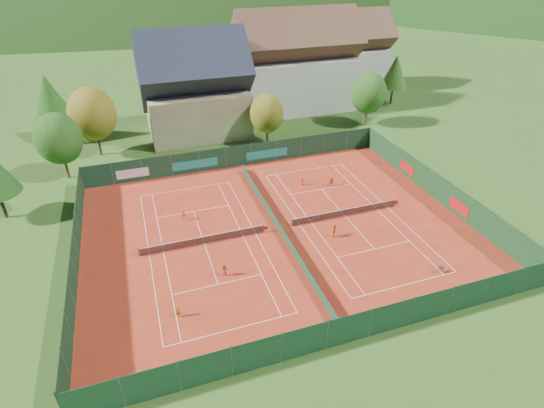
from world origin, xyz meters
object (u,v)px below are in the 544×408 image
at_px(hotel_block_a, 296,67).
at_px(player_right_far_b, 331,182).
at_px(ball_hopper, 441,268).
at_px(player_right_far_a, 302,181).
at_px(player_left_near, 178,312).
at_px(player_left_far, 183,215).
at_px(player_right_near, 334,231).
at_px(chalet, 195,91).
at_px(player_left_mid, 225,270).
at_px(hotel_block_b, 345,56).

distance_m(hotel_block_a, player_right_far_b, 30.77).
bearing_deg(ball_hopper, player_right_far_a, 106.43).
relative_size(ball_hopper, player_left_near, 0.65).
distance_m(player_left_near, player_left_far, 14.43).
xyz_separation_m(player_left_near, player_right_near, (16.94, 5.95, 0.16)).
bearing_deg(player_right_near, player_left_near, 146.74).
bearing_deg(chalet, player_left_mid, -96.61).
xyz_separation_m(chalet, player_right_far_a, (9.13, -21.84, -6.02)).
bearing_deg(player_right_far_b, player_right_near, 51.70).
relative_size(ball_hopper, player_right_far_a, 0.66).
relative_size(hotel_block_a, player_right_far_a, 17.79).
distance_m(player_left_near, player_right_near, 17.96).
bearing_deg(player_right_near, player_right_far_b, 13.36).
relative_size(chalet, player_left_near, 13.24).
height_order(hotel_block_a, player_right_far_a, hotel_block_a).
distance_m(ball_hopper, player_right_near, 10.80).
distance_m(chalet, player_left_near, 40.62).
bearing_deg(player_right_near, player_left_mid, 138.09).
distance_m(hotel_block_a, player_left_far, 40.56).
xyz_separation_m(ball_hopper, player_right_near, (-6.89, 8.31, 0.21)).
relative_size(hotel_block_b, player_left_near, 14.13).
bearing_deg(player_left_mid, chalet, 85.02).
relative_size(player_left_near, player_right_far_a, 1.01).
height_order(hotel_block_a, player_left_near, hotel_block_a).
xyz_separation_m(ball_hopper, player_right_far_b, (-2.47, 18.23, 0.08)).
distance_m(chalet, hotel_block_a, 19.94).
height_order(player_left_near, player_left_mid, player_left_mid).
bearing_deg(player_left_near, hotel_block_b, 53.45).
distance_m(player_left_far, player_right_near, 16.54).
relative_size(ball_hopper, player_right_far_b, 0.63).
height_order(hotel_block_b, player_right_near, hotel_block_b).
bearing_deg(hotel_block_b, hotel_block_a, -150.26).
bearing_deg(player_right_far_a, player_left_mid, 28.73).
bearing_deg(player_left_mid, hotel_block_b, 54.78).
xyz_separation_m(hotel_block_a, player_left_mid, (-23.12, -41.52, -6.70)).
distance_m(player_right_far_a, player_right_far_b, 3.65).
height_order(chalet, player_left_near, chalet).
bearing_deg(player_right_far_a, hotel_block_a, -126.74).
height_order(hotel_block_b, ball_hopper, hotel_block_b).
height_order(hotel_block_b, player_left_far, hotel_block_b).
distance_m(hotel_block_a, player_right_near, 41.25).
relative_size(chalet, hotel_block_a, 0.75).
xyz_separation_m(player_right_near, player_right_far_b, (4.42, 9.92, -0.13)).
bearing_deg(chalet, player_left_far, -104.14).
height_order(chalet, hotel_block_b, chalet).
xyz_separation_m(hotel_block_b, player_left_near, (-41.89, -53.17, -6.01)).
bearing_deg(hotel_block_a, player_right_far_a, -109.53).
relative_size(player_left_near, player_right_near, 0.80).
relative_size(hotel_block_a, ball_hopper, 27.00).
height_order(ball_hopper, player_left_near, player_left_near).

